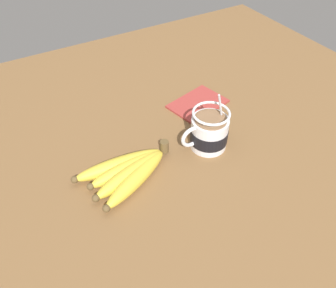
% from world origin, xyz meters
% --- Properties ---
extents(table, '(1.39, 1.39, 0.04)m').
position_xyz_m(table, '(0.00, 0.00, 0.02)').
color(table, brown).
rests_on(table, ground).
extents(coffee_mug, '(0.13, 0.09, 0.14)m').
position_xyz_m(coffee_mug, '(-0.05, -0.04, 0.08)').
color(coffee_mug, silver).
rests_on(coffee_mug, table).
extents(banana_bunch, '(0.23, 0.14, 0.04)m').
position_xyz_m(banana_bunch, '(0.16, -0.04, 0.05)').
color(banana_bunch, brown).
rests_on(banana_bunch, table).
extents(napkin, '(0.17, 0.14, 0.01)m').
position_xyz_m(napkin, '(-0.12, -0.18, 0.04)').
color(napkin, '#A33833').
rests_on(napkin, table).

